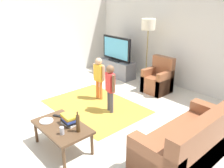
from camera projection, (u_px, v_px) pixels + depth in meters
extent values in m
plane|color=beige|center=(89.00, 122.00, 4.61)|extent=(7.80, 7.80, 0.00)
cube|color=silver|center=(181.00, 36.00, 5.99)|extent=(6.00, 0.12, 2.70)
cube|color=silver|center=(20.00, 35.00, 6.21)|extent=(0.12, 6.00, 2.70)
cube|color=#B28C33|center=(95.00, 106.00, 5.25)|extent=(2.20, 1.60, 0.01)
cube|color=slate|center=(117.00, 68.00, 7.12)|extent=(1.20, 0.44, 0.50)
cube|color=black|center=(116.00, 73.00, 7.14)|extent=(1.10, 0.32, 0.03)
cube|color=black|center=(116.00, 60.00, 7.01)|extent=(0.44, 0.28, 0.03)
cube|color=black|center=(117.00, 48.00, 6.88)|extent=(1.10, 0.07, 0.68)
cube|color=#59B2D8|center=(116.00, 48.00, 6.86)|extent=(1.00, 0.01, 0.58)
cube|color=brown|center=(186.00, 146.00, 3.54)|extent=(0.80, 1.80, 0.42)
cube|color=brown|center=(207.00, 142.00, 3.25)|extent=(0.20, 1.80, 0.86)
cube|color=brown|center=(153.00, 165.00, 3.01)|extent=(0.80, 0.20, 0.60)
cube|color=brown|center=(212.00, 122.00, 4.01)|extent=(0.80, 0.20, 0.60)
cube|color=#B22823|center=(216.00, 117.00, 3.65)|extent=(0.10, 0.32, 0.32)
cube|color=brown|center=(157.00, 84.00, 5.95)|extent=(0.60, 0.60, 0.42)
cube|color=brown|center=(163.00, 74.00, 6.00)|extent=(0.60, 0.16, 0.90)
cube|color=brown|center=(150.00, 79.00, 6.09)|extent=(0.12, 0.60, 0.60)
cube|color=brown|center=(165.00, 84.00, 5.75)|extent=(0.12, 0.60, 0.60)
cylinder|color=#262626|center=(145.00, 83.00, 6.59)|extent=(0.28, 0.28, 0.02)
cylinder|color=#99844C|center=(147.00, 57.00, 6.32)|extent=(0.03, 0.03, 1.50)
cylinder|color=silver|center=(149.00, 24.00, 6.00)|extent=(0.36, 0.36, 0.28)
cylinder|color=orange|center=(97.00, 89.00, 5.59)|extent=(0.08, 0.08, 0.46)
cylinder|color=orange|center=(101.00, 90.00, 5.53)|extent=(0.08, 0.08, 0.46)
cube|color=gold|center=(99.00, 73.00, 5.40)|extent=(0.24, 0.15, 0.39)
sphere|color=tan|center=(99.00, 61.00, 5.30)|extent=(0.16, 0.16, 0.16)
cylinder|color=tan|center=(94.00, 71.00, 5.48)|extent=(0.06, 0.06, 0.35)
cylinder|color=tan|center=(103.00, 73.00, 5.31)|extent=(0.06, 0.06, 0.35)
cylinder|color=#4C4C59|center=(109.00, 100.00, 4.99)|extent=(0.08, 0.08, 0.47)
cylinder|color=#4C4C59|center=(111.00, 102.00, 4.90)|extent=(0.08, 0.08, 0.47)
cube|color=red|center=(110.00, 82.00, 4.79)|extent=(0.25, 0.17, 0.40)
sphere|color=brown|center=(110.00, 69.00, 4.68)|extent=(0.17, 0.17, 0.17)
cylinder|color=brown|center=(107.00, 79.00, 4.90)|extent=(0.06, 0.06, 0.36)
cylinder|color=brown|center=(113.00, 84.00, 4.66)|extent=(0.06, 0.06, 0.36)
cube|color=#513823|center=(62.00, 127.00, 3.69)|extent=(1.00, 0.60, 0.04)
cylinder|color=#513823|center=(36.00, 132.00, 3.93)|extent=(0.05, 0.05, 0.38)
cylinder|color=#513823|center=(64.00, 158.00, 3.30)|extent=(0.05, 0.05, 0.38)
cylinder|color=#513823|center=(62.00, 122.00, 4.24)|extent=(0.05, 0.05, 0.38)
cylinder|color=#513823|center=(92.00, 144.00, 3.61)|extent=(0.05, 0.05, 0.38)
cube|color=white|center=(70.00, 123.00, 3.73)|extent=(0.27, 0.21, 0.03)
cube|color=black|center=(70.00, 121.00, 3.72)|extent=(0.27, 0.20, 0.04)
cube|color=#334CA5|center=(69.00, 120.00, 3.68)|extent=(0.26, 0.19, 0.03)
cube|color=orange|center=(70.00, 117.00, 3.70)|extent=(0.27, 0.23, 0.03)
cube|color=yellow|center=(69.00, 116.00, 3.68)|extent=(0.28, 0.22, 0.03)
cylinder|color=#4C3319|center=(78.00, 124.00, 3.48)|extent=(0.06, 0.06, 0.27)
cylinder|color=#4C3319|center=(77.00, 114.00, 3.42)|extent=(0.02, 0.02, 0.06)
cube|color=black|center=(58.00, 116.00, 3.95)|extent=(0.17, 0.13, 0.02)
cylinder|color=silver|center=(62.00, 131.00, 3.44)|extent=(0.07, 0.07, 0.12)
cylinder|color=white|center=(46.00, 121.00, 3.80)|extent=(0.22, 0.22, 0.02)
cube|color=silver|center=(47.00, 121.00, 3.79)|extent=(0.14, 0.08, 0.01)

